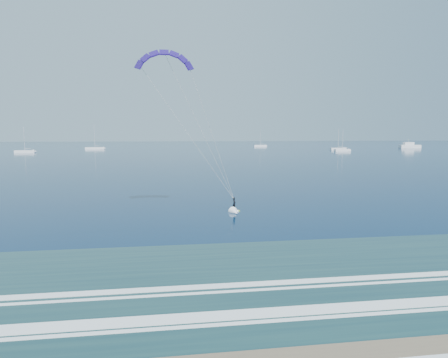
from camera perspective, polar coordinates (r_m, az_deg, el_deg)
name	(u,v)px	position (r m, az deg, el deg)	size (l,w,h in m)	color
kitesurfer_rig	(202,132)	(44.08, -3.21, 6.78)	(12.83, 7.46, 18.74)	#A8F01C
motor_yacht	(409,146)	(277.40, 24.97, 4.33)	(13.51, 3.60, 5.78)	white
sailboat_1	(25,151)	(213.54, -26.56, 3.55)	(9.10, 2.40, 12.44)	white
sailboat_2	(95,148)	(244.55, -17.96, 4.22)	(10.77, 2.40, 14.23)	white
sailboat_3	(260,146)	(279.13, 5.19, 4.76)	(8.71, 2.40, 11.84)	white
sailboat_4	(338,149)	(233.12, 15.99, 4.18)	(8.87, 2.40, 12.08)	white
sailboat_5	(342,150)	(214.57, 16.56, 3.98)	(8.19, 2.40, 11.17)	white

